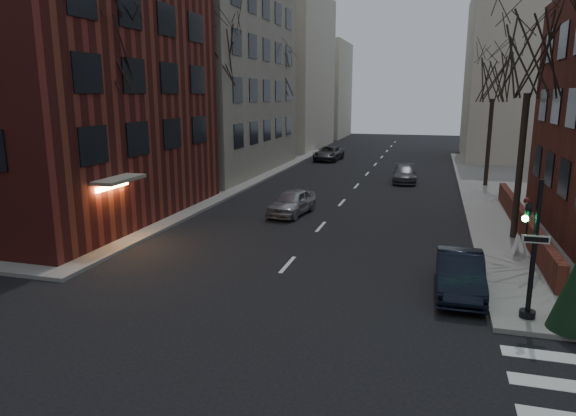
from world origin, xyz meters
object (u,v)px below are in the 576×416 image
at_px(streetlamp_near, 201,132).
at_px(sandwich_board, 520,245).
at_px(car_lane_gray, 404,174).
at_px(car_lane_far, 329,153).
at_px(tree_right_b, 494,76).
at_px(streetlamp_far, 291,117).
at_px(car_lane_silver, 292,202).
at_px(tree_left_a, 104,45).
at_px(parked_sedan, 460,274).
at_px(tree_left_b, 216,55).
at_px(tree_right_a, 531,54).
at_px(traffic_signal, 531,258).
at_px(evergreen_shrub, 576,291).
at_px(tree_left_c, 279,76).

xyz_separation_m(streetlamp_near, sandwich_board, (16.86, -6.74, -3.68)).
xyz_separation_m(car_lane_gray, car_lane_far, (-7.99, 11.22, 0.08)).
height_order(tree_right_b, streetlamp_near, tree_right_b).
bearing_deg(streetlamp_far, sandwich_board, -57.77).
bearing_deg(tree_right_b, car_lane_silver, -132.66).
bearing_deg(tree_right_b, tree_left_a, -134.36).
relative_size(tree_left_a, tree_right_b, 1.12).
height_order(tree_left_a, parked_sedan, tree_left_a).
xyz_separation_m(tree_left_b, tree_right_a, (17.60, -8.00, -0.88)).
relative_size(traffic_signal, car_lane_silver, 1.00).
xyz_separation_m(traffic_signal, evergreen_shrub, (1.10, -0.49, -0.66)).
bearing_deg(tree_left_b, streetlamp_far, 87.85).
distance_m(traffic_signal, tree_right_a, 10.92).
bearing_deg(tree_right_b, parked_sedan, -96.97).
xyz_separation_m(tree_left_b, sandwich_board, (17.46, -10.74, -8.36)).
xyz_separation_m(tree_left_c, car_lane_far, (3.98, 3.86, -7.34)).
distance_m(tree_left_a, evergreen_shrub, 20.02).
bearing_deg(parked_sedan, car_lane_far, 107.78).
relative_size(tree_right_b, streetlamp_near, 1.46).
bearing_deg(car_lane_far, evergreen_shrub, -66.23).
relative_size(car_lane_silver, evergreen_shrub, 1.82).
xyz_separation_m(traffic_signal, tree_right_b, (0.86, 23.01, 5.68)).
bearing_deg(tree_left_b, parked_sedan, -45.53).
relative_size(car_lane_silver, sandwich_board, 4.92).
bearing_deg(parked_sedan, streetlamp_near, 141.32).
distance_m(tree_left_c, tree_right_a, 28.17).
bearing_deg(tree_right_a, car_lane_far, 117.78).
distance_m(streetlamp_far, car_lane_gray, 15.16).
bearing_deg(streetlamp_far, tree_left_a, -91.23).
height_order(tree_left_c, car_lane_silver, tree_left_c).
bearing_deg(car_lane_far, tree_right_b, -38.68).
relative_size(traffic_signal, parked_sedan, 0.97).
height_order(car_lane_gray, sandwich_board, car_lane_gray).
bearing_deg(tree_left_b, evergreen_shrub, -44.45).
distance_m(tree_left_c, streetlamp_near, 18.40).
relative_size(tree_left_c, streetlamp_near, 1.55).
bearing_deg(streetlamp_near, tree_left_b, 98.53).
relative_size(streetlamp_far, parked_sedan, 1.52).
bearing_deg(tree_left_c, streetlamp_far, 73.30).
height_order(tree_left_a, car_lane_gray, tree_left_a).
bearing_deg(evergreen_shrub, car_lane_gray, 103.68).
bearing_deg(streetlamp_far, evergreen_shrub, -62.77).
relative_size(tree_left_a, streetlamp_far, 1.63).
height_order(tree_left_b, car_lane_far, tree_left_b).
relative_size(traffic_signal, streetlamp_far, 0.64).
bearing_deg(evergreen_shrub, car_lane_silver, 133.51).
bearing_deg(streetlamp_far, tree_left_c, -106.70).
xyz_separation_m(car_lane_gray, sandwich_board, (5.49, -17.38, -0.06)).
distance_m(tree_left_a, streetlamp_far, 28.32).
height_order(tree_left_c, sandwich_board, tree_left_c).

